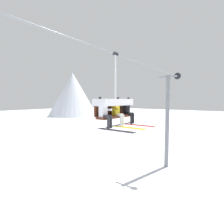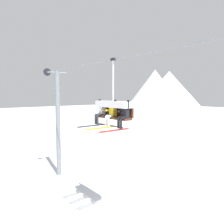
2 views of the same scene
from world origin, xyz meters
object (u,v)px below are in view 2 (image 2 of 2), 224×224
(lift_tower_near, at_px, (58,121))
(skier_yellow, at_px, (111,113))
(skier_white, at_px, (100,112))
(chairlift_chair, at_px, (114,107))
(skier_black, at_px, (123,114))

(lift_tower_near, relative_size, skier_yellow, 4.97)
(lift_tower_near, relative_size, skier_white, 4.97)
(skier_white, height_order, skier_yellow, same)
(lift_tower_near, height_order, skier_white, lift_tower_near)
(lift_tower_near, bearing_deg, skier_yellow, -6.68)
(skier_yellow, bearing_deg, chairlift_chair, 90.89)
(chairlift_chair, xyz_separation_m, skier_black, (0.90, -0.21, -0.29))
(skier_white, distance_m, skier_black, 1.79)
(skier_yellow, xyz_separation_m, skier_black, (0.89, 0.00, 0.00))
(chairlift_chair, bearing_deg, skier_yellow, -89.11)
(skier_black, bearing_deg, skier_white, 180.00)
(lift_tower_near, height_order, chairlift_chair, lift_tower_near)
(skier_white, bearing_deg, skier_yellow, 0.00)
(skier_yellow, bearing_deg, lift_tower_near, 173.32)
(skier_white, bearing_deg, lift_tower_near, 172.46)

